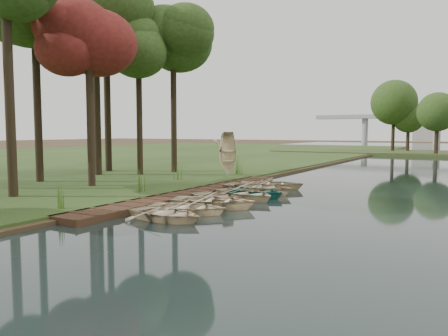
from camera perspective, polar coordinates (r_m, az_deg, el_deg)
The scene contains 22 objects.
ground at distance 21.22m, azimuth -0.56°, elevation -4.14°, with size 300.00×300.00×0.00m, color #3D2F1D.
boardwalk at distance 22.06m, azimuth -4.13°, elevation -3.42°, with size 1.60×16.00×0.30m, color #382315.
far_trees at distance 68.32m, azimuth 25.45°, elevation 6.92°, with size 45.60×5.60×8.80m.
building_b at distance 163.76m, azimuth 25.01°, elevation 5.24°, with size 8.00×8.00×12.00m, color #A5A5A0.
rowboat_0 at distance 16.12m, azimuth -7.59°, elevation -5.69°, with size 2.17×3.04×0.63m, color beige.
rowboat_1 at distance 17.28m, azimuth -4.73°, elevation -4.94°, with size 2.22×3.11×0.64m, color beige.
rowboat_2 at distance 18.47m, azimuth -1.39°, elevation -4.14°, with size 2.57×3.60×0.75m, color beige.
rowboat_3 at distance 19.62m, azimuth -0.75°, elevation -3.71°, with size 2.34×3.28×0.68m, color beige.
rowboat_4 at distance 20.89m, azimuth 2.76°, elevation -3.16°, with size 2.45×3.44×0.71m, color beige.
rowboat_5 at distance 21.88m, azimuth 4.02°, elevation -2.85°, with size 2.34×3.27×0.68m, color teal.
rowboat_6 at distance 22.94m, azimuth 4.44°, elevation -2.36°, with size 2.73×3.83×0.79m, color beige.
rowboat_7 at distance 24.64m, azimuth 6.24°, elevation -1.94°, with size 2.56×3.58×0.74m, color beige.
stored_rowboat at distance 29.44m, azimuth 0.49°, elevation -0.46°, with size 2.13×2.98×0.62m, color beige.
tree_1 at distance 29.28m, azimuth -23.56°, elevation 18.56°, with size 4.72×4.72×12.28m.
tree_2 at distance 25.59m, azimuth -17.29°, elevation 15.34°, with size 4.29×4.29×9.67m.
tree_4 at distance 31.67m, azimuth -11.12°, elevation 14.36°, with size 4.50×4.50×10.31m.
tree_5 at distance 35.84m, azimuth -15.25°, elevation 19.96°, with size 5.05×5.05×14.80m.
tree_6 at distance 33.36m, azimuth -6.67°, elevation 16.27°, with size 4.85×4.85×11.82m.
reeds_0 at distance 18.25m, azimuth -20.56°, elevation -3.36°, with size 0.60×0.60×0.99m, color #3F661E.
reeds_1 at distance 22.21m, azimuth -11.01°, elevation -1.58°, with size 0.60×0.60×1.13m, color #3F661E.
reeds_2 at distance 27.62m, azimuth -6.02°, elevation -0.46°, with size 0.60×0.60×0.98m, color #3F661E.
reeds_3 at distance 31.09m, azimuth 2.06°, elevation 0.30°, with size 0.60×0.60×1.15m, color #3F661E.
Camera 1 is at (10.80, -17.97, 3.27)m, focal length 35.00 mm.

